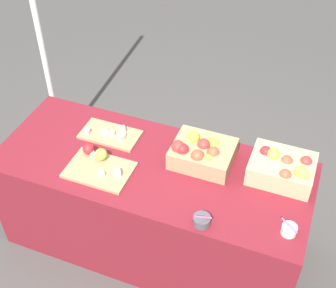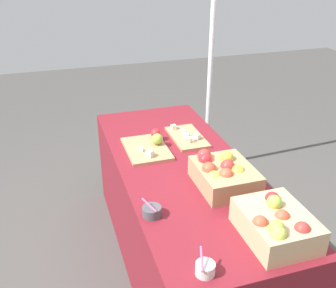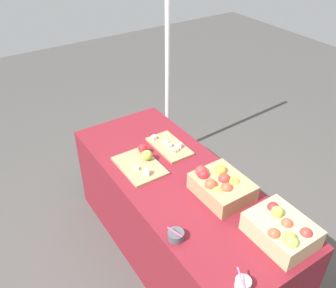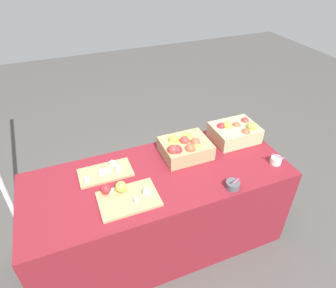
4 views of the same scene
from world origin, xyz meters
name	(u,v)px [view 4 (image 4 of 4)]	position (x,y,z in m)	size (l,w,h in m)	color
ground_plane	(160,239)	(0.00, 0.00, 0.00)	(10.00, 10.00, 0.00)	#474442
table	(160,210)	(0.00, 0.00, 0.37)	(1.90, 0.76, 0.74)	maroon
apple_crate_left	(235,132)	(0.74, 0.18, 0.81)	(0.36, 0.28, 0.18)	tan
apple_crate_middle	(185,147)	(0.26, 0.14, 0.81)	(0.36, 0.29, 0.17)	tan
cutting_board_front	(125,196)	(-0.28, -0.14, 0.76)	(0.38, 0.26, 0.09)	tan
cutting_board_back	(106,172)	(-0.35, 0.15, 0.75)	(0.37, 0.20, 0.05)	tan
sample_bowl_near	(233,185)	(0.41, -0.31, 0.77)	(0.10, 0.09, 0.10)	#4C4C51
sample_bowl_mid	(276,160)	(0.85, -0.21, 0.77)	(0.10, 0.08, 0.11)	silver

